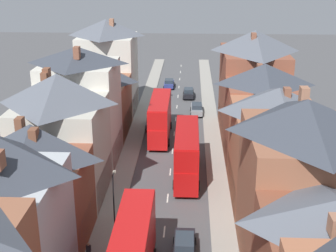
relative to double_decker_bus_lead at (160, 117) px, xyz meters
name	(u,v)px	position (x,y,z in m)	size (l,w,h in m)	color
pavement_left	(133,143)	(-3.29, -2.48, -2.75)	(2.20, 104.00, 0.14)	gray
pavement_right	(213,145)	(6.91, -2.48, -2.75)	(2.20, 104.00, 0.14)	gray
centre_line_dashes	(172,151)	(1.81, -4.48, -2.81)	(0.14, 97.80, 0.01)	silver
terrace_row_left	(55,148)	(-8.38, -18.65, 3.23)	(8.00, 67.87, 14.20)	brown
terrace_row_right	(289,169)	(12.00, -22.55, 3.41)	(8.00, 61.90, 13.79)	#935138
double_decker_bus_lead	(160,117)	(0.00, 0.00, 0.00)	(2.74, 10.80, 5.30)	red
double_decker_bus_mid_street	(187,153)	(3.60, -11.54, 0.00)	(2.74, 10.80, 5.30)	#B70F0F
car_parked_left_a	(153,122)	(-1.29, 3.73, -1.97)	(1.90, 4.21, 1.68)	#4C515B
car_parked_right_a	(169,83)	(0.01, 25.07, -2.02)	(1.90, 4.04, 1.57)	navy
car_parked_left_b	(189,93)	(3.61, 18.80, -1.99)	(1.90, 4.20, 1.64)	black
car_mid_white	(185,246)	(3.61, -25.72, -1.99)	(1.90, 4.47, 1.63)	black
car_far_grey	(197,109)	(4.91, 10.08, -1.98)	(1.90, 4.60, 1.66)	gray
pedestrian_mid_left	(89,251)	(-3.80, -27.07, -1.78)	(0.36, 0.22, 1.61)	#3D4256
street_lamp	(114,198)	(-2.44, -22.64, 0.43)	(0.20, 1.12, 5.50)	black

